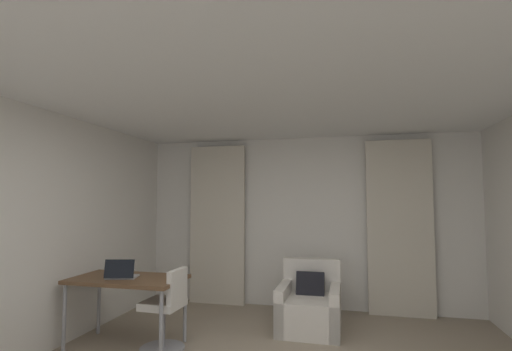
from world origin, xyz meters
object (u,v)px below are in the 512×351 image
object	(u,v)px
desk	(128,283)
desk_chair	(166,314)
armchair	(310,307)
laptop	(121,274)

from	to	relation	value
desk	desk_chair	size ratio (longest dim) A/B	1.41
armchair	desk_chair	distance (m)	1.80
armchair	desk	size ratio (longest dim) A/B	0.67
desk	laptop	bearing A→B (deg)	-123.28
armchair	laptop	size ratio (longest dim) A/B	2.26
laptop	armchair	bearing A→B (deg)	28.81
desk	desk_chair	xyz separation A→B (m)	(0.49, -0.02, -0.30)
desk	laptop	distance (m)	0.13
armchair	laptop	xyz separation A→B (m)	(-1.98, -1.09, 0.53)
desk	laptop	size ratio (longest dim) A/B	3.35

